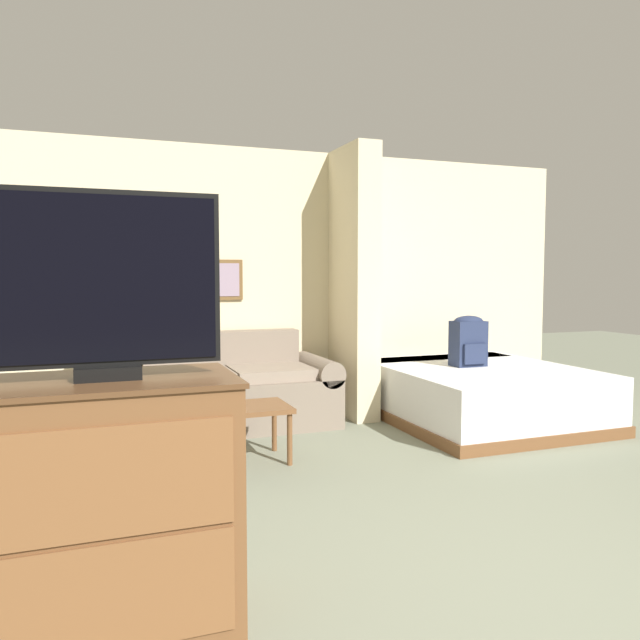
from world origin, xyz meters
name	(u,v)px	position (x,y,z in m)	size (l,w,h in m)	color
wall_back	(272,283)	(0.00, 4.22, 1.29)	(6.58, 0.16, 2.60)	beige
wall_partition_pillar	(353,283)	(0.70, 3.79, 1.30)	(0.24, 0.74, 2.60)	beige
couch	(229,392)	(-0.55, 3.73, 0.32)	(1.92, 0.84, 0.85)	gray
coffee_table	(248,413)	(-0.64, 2.66, 0.36)	(0.60, 0.47, 0.42)	brown
side_table	(94,385)	(-1.69, 3.67, 0.47)	(0.43, 0.43, 0.57)	brown
table_lamp	(93,336)	(-1.69, 3.67, 0.87)	(0.35, 0.35, 0.44)	tan
tv_dresser	(111,507)	(-1.66, 0.70, 0.50)	(0.95, 0.57, 0.99)	brown
tv	(106,285)	(-1.66, 0.70, 1.35)	(0.85, 0.16, 0.71)	black
bed	(479,393)	(1.72, 3.14, 0.26)	(1.73, 1.96, 0.52)	brown
backpack	(468,340)	(1.64, 3.22, 0.76)	(0.31, 0.23, 0.48)	#232D4C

